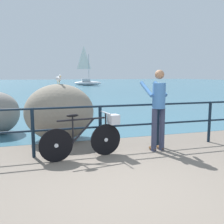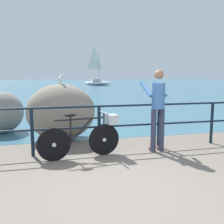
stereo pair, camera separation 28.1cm
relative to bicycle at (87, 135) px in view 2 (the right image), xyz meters
name	(u,v)px [view 2 (the right image)]	position (x,y,z in m)	size (l,w,h in m)	color
ground_plane	(61,94)	(0.32, 18.29, -0.51)	(120.00, 120.00, 0.10)	#6B6056
sea_surface	(54,83)	(0.32, 46.33, -0.46)	(120.00, 90.00, 0.01)	#38667A
promenade_railing	(99,123)	(0.32, 0.33, 0.17)	(8.48, 0.07, 1.02)	black
bicycle	(87,135)	(0.00, 0.00, 0.00)	(1.69, 0.48, 0.92)	black
person_at_railing	(158,107)	(1.56, 0.05, 0.53)	(0.48, 0.65, 1.78)	#333851
breakwater_boulder_main	(61,112)	(-0.44, 1.62, 0.26)	(1.76, 1.37, 1.44)	gray
breakwater_boulder_left	(3,112)	(-2.06, 2.89, 0.13)	(1.19, 1.17, 1.19)	gray
seagull	(60,78)	(-0.43, 1.67, 1.12)	(0.18, 0.34, 0.23)	gold
sailboat	(98,81)	(6.85, 35.17, 0.24)	(4.40, 1.30, 6.16)	white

